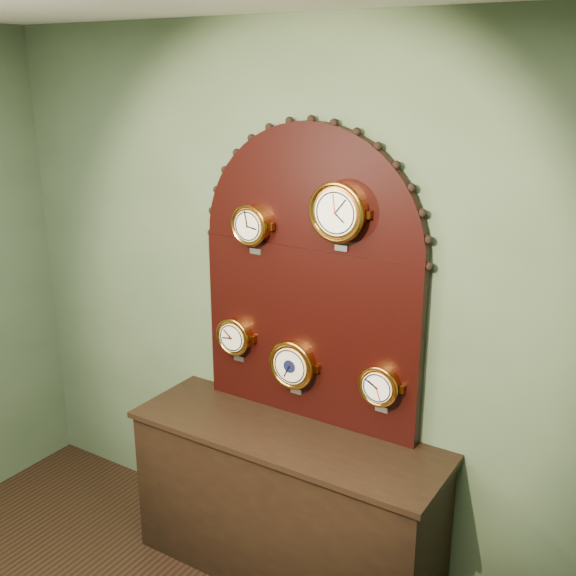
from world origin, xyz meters
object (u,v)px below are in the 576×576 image
Objects in this scene: shop_counter at (286,506)px; display_board at (310,268)px; tide_clock at (380,386)px; roman_clock at (251,225)px; barometer at (293,364)px; hygrometer at (235,336)px; arabic_clock at (338,212)px.

shop_counter is 1.05× the size of display_board.
tide_clock is (0.43, -0.07, -0.49)m from display_board.
barometer is (0.24, -0.00, -0.69)m from roman_clock.
tide_clock reaches higher than shop_counter.
hygrometer is (-0.42, -0.07, -0.42)m from display_board.
display_board is 4.98× the size of barometer.
arabic_clock is 1.28× the size of hygrometer.
display_board is at bearing 171.21° from tide_clock.
shop_counter is at bearing -160.15° from tide_clock.
arabic_clock is 0.84m from barometer.
arabic_clock is at bearing -0.21° from roman_clock.
display_board reaches higher than shop_counter.
shop_counter is 0.86m from tide_clock.
roman_clock is 0.73m from barometer.
hygrometer is 0.37m from barometer.
roman_clock reaches higher than barometer.
shop_counter is 4.83× the size of arabic_clock.
tide_clock is (0.73, 0.00, -0.68)m from roman_clock.
roman_clock is 0.50m from arabic_clock.
arabic_clock reaches higher than hygrometer.
roman_clock is at bearing -0.03° from hygrometer.
arabic_clock reaches higher than tide_clock.
shop_counter is at bearing -27.19° from roman_clock.
tide_clock is (0.48, 0.00, 0.01)m from barometer.
shop_counter is at bearing -70.18° from barometer.
tide_clock is at bearing -8.79° from display_board.
hygrometer is 1.01× the size of tide_clock.
roman_clock is 1.01× the size of hygrometer.
shop_counter is at bearing -20.23° from hygrometer.
arabic_clock reaches higher than roman_clock.
roman_clock is at bearing 179.79° from arabic_clock.
barometer reaches higher than shop_counter.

